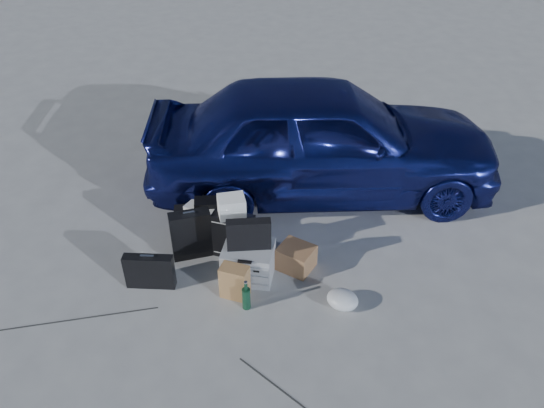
# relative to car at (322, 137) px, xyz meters

# --- Properties ---
(ground) EXTENTS (60.00, 60.00, 0.00)m
(ground) POSITION_rel_car_xyz_m (-0.83, -2.10, -0.73)
(ground) COLOR #9E9E9A
(ground) RESTS_ON ground
(car) EXTENTS (4.52, 2.37, 1.46)m
(car) POSITION_rel_car_xyz_m (0.00, 0.00, 0.00)
(car) COLOR navy
(car) RESTS_ON ground
(pelican_case) EXTENTS (0.53, 0.44, 0.37)m
(pelican_case) POSITION_rel_car_xyz_m (-0.67, -1.76, -0.55)
(pelican_case) COLOR #A3A5A9
(pelican_case) RESTS_ON ground
(laptop_bag) EXTENTS (0.46, 0.20, 0.33)m
(laptop_bag) POSITION_rel_car_xyz_m (-0.66, -1.75, -0.19)
(laptop_bag) COLOR black
(laptop_bag) RESTS_ON pelican_case
(briefcase) EXTENTS (0.51, 0.14, 0.39)m
(briefcase) POSITION_rel_car_xyz_m (-1.64, -2.03, -0.54)
(briefcase) COLOR black
(briefcase) RESTS_ON ground
(suitcase_left) EXTENTS (0.46, 0.31, 0.57)m
(suitcase_left) POSITION_rel_car_xyz_m (-1.33, -1.51, -0.45)
(suitcase_left) COLOR black
(suitcase_left) RESTS_ON ground
(suitcase_right) EXTENTS (0.47, 0.24, 0.54)m
(suitcase_right) POSITION_rel_car_xyz_m (-0.87, -1.46, -0.46)
(suitcase_right) COLOR black
(suitcase_right) RESTS_ON ground
(white_carton) EXTENTS (0.33, 0.30, 0.22)m
(white_carton) POSITION_rel_car_xyz_m (-0.88, -1.45, -0.08)
(white_carton) COLOR white
(white_carton) RESTS_ON suitcase_right
(duffel_bag) EXTENTS (0.75, 0.46, 0.35)m
(duffel_bag) POSITION_rel_car_xyz_m (-1.25, -1.14, -0.56)
(duffel_bag) COLOR black
(duffel_bag) RESTS_ON ground
(flat_box_white) EXTENTS (0.49, 0.44, 0.07)m
(flat_box_white) POSITION_rel_car_xyz_m (-1.24, -1.14, -0.35)
(flat_box_white) COLOR white
(flat_box_white) RESTS_ON duffel_bag
(flat_box_black) EXTENTS (0.31, 0.25, 0.06)m
(flat_box_black) POSITION_rel_car_xyz_m (-1.23, -1.13, -0.28)
(flat_box_black) COLOR black
(flat_box_black) RESTS_ON flat_box_white
(kraft_bag) EXTENTS (0.30, 0.22, 0.37)m
(kraft_bag) POSITION_rel_car_xyz_m (-0.76, -2.07, -0.55)
(kraft_bag) COLOR #9E6944
(kraft_bag) RESTS_ON ground
(cardboard_box) EXTENTS (0.45, 0.43, 0.27)m
(cardboard_box) POSITION_rel_car_xyz_m (-0.19, -1.58, -0.60)
(cardboard_box) COLOR #92633F
(cardboard_box) RESTS_ON ground
(plastic_bag) EXTENTS (0.39, 0.37, 0.17)m
(plastic_bag) POSITION_rel_car_xyz_m (0.31, -2.09, -0.65)
(plastic_bag) COLOR silver
(plastic_bag) RESTS_ON ground
(green_bottle) EXTENTS (0.10, 0.10, 0.33)m
(green_bottle) POSITION_rel_car_xyz_m (-0.62, -2.22, -0.57)
(green_bottle) COLOR #0F341F
(green_bottle) RESTS_ON ground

